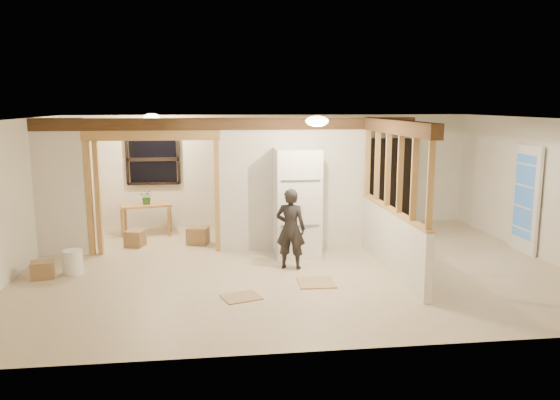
{
  "coord_description": "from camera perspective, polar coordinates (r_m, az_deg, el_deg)",
  "views": [
    {
      "loc": [
        -1.34,
        -8.89,
        2.75
      ],
      "look_at": [
        -0.17,
        0.4,
        1.09
      ],
      "focal_mm": 35.0,
      "sensor_mm": 36.0,
      "label": 1
    }
  ],
  "objects": [
    {
      "name": "ceiling_dome_util",
      "position": [
        11.26,
        -13.26,
        8.43
      ],
      "size": [
        0.32,
        0.32,
        0.14
      ],
      "primitive_type": "ellipsoid",
      "color": "#FFEABF",
      "rests_on": "ceiling"
    },
    {
      "name": "box_front",
      "position": [
        9.52,
        -23.59,
        -6.71
      ],
      "size": [
        0.39,
        0.34,
        0.28
      ],
      "primitive_type": "cube",
      "rotation": [
        0.0,
        0.0,
        0.2
      ],
      "color": "olive",
      "rests_on": "floor"
    },
    {
      "name": "floor",
      "position": [
        9.4,
        1.31,
        -6.97
      ],
      "size": [
        9.0,
        6.5,
        0.01
      ],
      "primitive_type": "cube",
      "color": "#C9B395",
      "rests_on": "ground"
    },
    {
      "name": "woman",
      "position": [
        9.12,
        1.11,
        -3.02
      ],
      "size": [
        0.58,
        0.47,
        1.37
      ],
      "primitive_type": "imported",
      "rotation": [
        0.0,
        0.0,
        2.81
      ],
      "color": "black",
      "rests_on": "floor"
    },
    {
      "name": "work_table",
      "position": [
        11.92,
        -13.75,
        -1.96
      ],
      "size": [
        1.12,
        0.72,
        0.65
      ],
      "primitive_type": "cube",
      "rotation": [
        0.0,
        0.0,
        0.21
      ],
      "color": "tan",
      "rests_on": "floor"
    },
    {
      "name": "wall_left",
      "position": [
        9.56,
        -26.41,
        -0.02
      ],
      "size": [
        0.01,
        6.5,
        2.5
      ],
      "primitive_type": "cube",
      "color": "white",
      "rests_on": "floor"
    },
    {
      "name": "stud_partition",
      "position": [
        9.05,
        11.82,
        2.94
      ],
      "size": [
        0.14,
        3.2,
        1.32
      ],
      "primitive_type": "cube",
      "color": "tan",
      "rests_on": "pony_wall"
    },
    {
      "name": "box_util_b",
      "position": [
        11.03,
        -14.91,
        -3.89
      ],
      "size": [
        0.42,
        0.42,
        0.31
      ],
      "primitive_type": "cube",
      "rotation": [
        0.0,
        0.0,
        -0.29
      ],
      "color": "olive",
      "rests_on": "floor"
    },
    {
      "name": "ceiling",
      "position": [
        9.0,
        1.38,
        8.47
      ],
      "size": [
        9.0,
        6.5,
        0.01
      ],
      "primitive_type": "cube",
      "color": "white"
    },
    {
      "name": "header_beam_right",
      "position": [
        8.99,
        11.98,
        7.49
      ],
      "size": [
        0.18,
        3.3,
        0.22
      ],
      "primitive_type": "cube",
      "color": "#4D321A",
      "rests_on": "ceiling"
    },
    {
      "name": "french_door",
      "position": [
        11.07,
        24.26,
        0.07
      ],
      "size": [
        0.12,
        0.86,
        2.0
      ],
      "primitive_type": "cube",
      "color": "white",
      "rests_on": "floor"
    },
    {
      "name": "doorway_frame",
      "position": [
        10.28,
        -13.03,
        0.57
      ],
      "size": [
        2.46,
        0.14,
        2.2
      ],
      "primitive_type": "cube",
      "color": "tan",
      "rests_on": "floor"
    },
    {
      "name": "wall_right",
      "position": [
        10.74,
        25.83,
        1.03
      ],
      "size": [
        0.01,
        6.5,
        2.5
      ],
      "primitive_type": "cube",
      "color": "white",
      "rests_on": "floor"
    },
    {
      "name": "wall_back",
      "position": [
        12.31,
        -0.9,
        3.06
      ],
      "size": [
        9.0,
        0.01,
        2.5
      ],
      "primitive_type": "cube",
      "color": "white",
      "rests_on": "floor"
    },
    {
      "name": "hanging_bulb",
      "position": [
        10.53,
        -10.86,
        6.79
      ],
      "size": [
        0.07,
        0.07,
        0.07
      ],
      "primitive_type": "ellipsoid",
      "color": "#FFD88C",
      "rests_on": "ceiling"
    },
    {
      "name": "refrigerator",
      "position": [
        9.92,
        1.77,
        -0.24
      ],
      "size": [
        0.8,
        0.78,
        1.95
      ],
      "primitive_type": "cube",
      "color": "white",
      "rests_on": "floor"
    },
    {
      "name": "floor_panel_far",
      "position": [
        7.97,
        -4.08,
        -10.09
      ],
      "size": [
        0.63,
        0.56,
        0.02
      ],
      "primitive_type": "cube",
      "rotation": [
        0.0,
        0.0,
        0.32
      ],
      "color": "tan",
      "rests_on": "floor"
    },
    {
      "name": "header_beam_back",
      "position": [
        10.11,
        -5.32,
        7.93
      ],
      "size": [
        7.0,
        0.18,
        0.22
      ],
      "primitive_type": "cube",
      "color": "#4D321A",
      "rests_on": "ceiling"
    },
    {
      "name": "partition_left_stub",
      "position": [
        10.56,
        -22.0,
        1.16
      ],
      "size": [
        0.9,
        0.12,
        2.5
      ],
      "primitive_type": "cube",
      "color": "silver",
      "rests_on": "floor"
    },
    {
      "name": "pony_wall",
      "position": [
        9.26,
        11.56,
        -4.2
      ],
      "size": [
        0.12,
        3.2,
        1.0
      ],
      "primitive_type": "cube",
      "color": "silver",
      "rests_on": "floor"
    },
    {
      "name": "window_back",
      "position": [
        12.19,
        -13.13,
        4.15
      ],
      "size": [
        1.12,
        0.1,
        1.1
      ],
      "primitive_type": "cube",
      "color": "black",
      "rests_on": "wall_back"
    },
    {
      "name": "shop_vac",
      "position": [
        11.96,
        -20.89,
        -2.37
      ],
      "size": [
        0.59,
        0.59,
        0.62
      ],
      "primitive_type": "cylinder",
      "rotation": [
        0.0,
        0.0,
        -0.28
      ],
      "color": "#9F2316",
      "rests_on": "floor"
    },
    {
      "name": "box_util_a",
      "position": [
        10.94,
        -8.57,
        -3.7
      ],
      "size": [
        0.47,
        0.43,
        0.34
      ],
      "primitive_type": "cube",
      "rotation": [
        0.0,
        0.0,
        -0.27
      ],
      "color": "olive",
      "rests_on": "floor"
    },
    {
      "name": "bucket",
      "position": [
        9.55,
        -20.84,
        -6.09
      ],
      "size": [
        0.38,
        0.38,
        0.4
      ],
      "primitive_type": "cylinder",
      "rotation": [
        0.0,
        0.0,
        -0.22
      ],
      "color": "white",
      "rests_on": "floor"
    },
    {
      "name": "potted_plant",
      "position": [
        11.8,
        -13.73,
        0.32
      ],
      "size": [
        0.34,
        0.31,
        0.32
      ],
      "primitive_type": "imported",
      "rotation": [
        0.0,
        0.0,
        -0.25
      ],
      "color": "#316A26",
      "rests_on": "work_table"
    },
    {
      "name": "partition_center",
      "position": [
        10.32,
        1.46,
        1.71
      ],
      "size": [
        2.8,
        0.12,
        2.5
      ],
      "primitive_type": "cube",
      "color": "silver",
      "rests_on": "floor"
    },
    {
      "name": "floor_panel_near",
      "position": [
        8.57,
        3.79,
        -8.6
      ],
      "size": [
        0.57,
        0.57,
        0.02
      ],
      "primitive_type": "cube",
      "rotation": [
        0.0,
        0.0,
        -0.02
      ],
      "color": "tan",
      "rests_on": "floor"
    },
    {
      "name": "wall_front",
      "position": [
        5.99,
        5.96,
        -4.49
      ],
      "size": [
        9.0,
        0.01,
        2.5
      ],
      "primitive_type": "cube",
      "color": "white",
      "rests_on": "floor"
    },
    {
      "name": "bookshelf",
      "position": [
        12.67,
        11.13,
        1.87
      ],
      "size": [
        0.98,
        0.33,
        1.97
      ],
      "primitive_type": "cube",
      "color": "black",
      "rests_on": "floor"
    },
    {
      "name": "ceiling_dome_main",
      "position": [
        8.56,
        3.89,
        8.24
      ],
      "size": [
        0.36,
        0.36,
        0.16
      ],
      "primitive_type": "ellipsoid",
      "color": "#FFEABF",
      "rests_on": "ceiling"
    }
  ]
}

